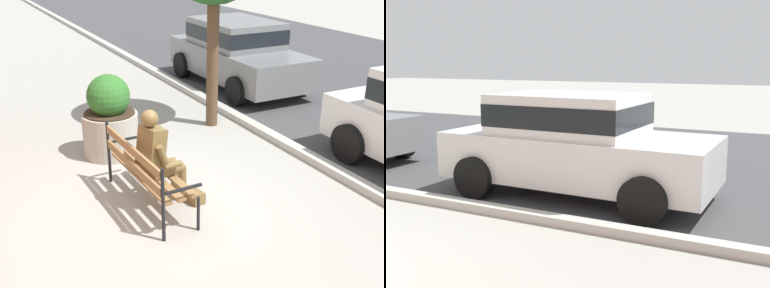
# 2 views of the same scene
# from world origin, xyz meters

# --- Properties ---
(ground_plane) EXTENTS (80.00, 80.00, 0.00)m
(ground_plane) POSITION_xyz_m (0.00, 0.00, 0.00)
(ground_plane) COLOR #9E9B93
(curb_stone) EXTENTS (60.00, 0.20, 0.12)m
(curb_stone) POSITION_xyz_m (0.00, 2.90, 0.06)
(curb_stone) COLOR #B2AFA8
(curb_stone) RESTS_ON ground
(park_bench) EXTENTS (1.82, 0.59, 0.95)m
(park_bench) POSITION_xyz_m (-0.18, -0.01, 0.54)
(park_bench) COLOR olive
(park_bench) RESTS_ON ground
(bronze_statue_seated) EXTENTS (0.60, 0.84, 1.37)m
(bronze_statue_seated) POSITION_xyz_m (-0.08, 0.20, 0.67)
(bronze_statue_seated) COLOR brown
(bronze_statue_seated) RESTS_ON ground
(concrete_planter) EXTENTS (0.91, 0.91, 1.35)m
(concrete_planter) POSITION_xyz_m (-2.01, 0.15, 0.59)
(concrete_planter) COLOR #A8A399
(concrete_planter) RESTS_ON ground
(parked_car_grey) EXTENTS (4.12, 1.95, 1.56)m
(parked_car_grey) POSITION_xyz_m (-4.62, 4.24, 0.84)
(parked_car_grey) COLOR slate
(parked_car_grey) RESTS_ON ground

